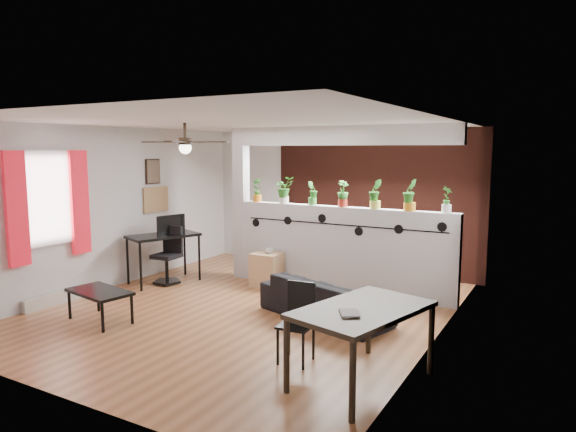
{
  "coord_description": "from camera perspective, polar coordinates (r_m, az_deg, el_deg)",
  "views": [
    {
      "loc": [
        3.93,
        -5.84,
        2.24
      ],
      "look_at": [
        0.33,
        0.6,
        1.28
      ],
      "focal_mm": 32.0,
      "sensor_mm": 36.0,
      "label": 1
    }
  ],
  "objects": [
    {
      "name": "partition_wall",
      "position": [
        8.14,
        6.03,
        -3.7
      ],
      "size": [
        3.6,
        0.18,
        1.35
      ],
      "primitive_type": "cube",
      "color": "#BCBCC1",
      "rests_on": "ground"
    },
    {
      "name": "book",
      "position": [
        4.76,
        5.83,
        -10.7
      ],
      "size": [
        0.26,
        0.28,
        0.02
      ],
      "primitive_type": "imported",
      "rotation": [
        0.0,
        0.0,
        0.54
      ],
      "color": "gray",
      "rests_on": "dining_table"
    },
    {
      "name": "pier_column",
      "position": [
        8.96,
        -5.21,
        1.38
      ],
      "size": [
        0.22,
        0.2,
        2.6
      ],
      "primitive_type": "cube",
      "color": "#BCBCC1",
      "rests_on": "ground"
    },
    {
      "name": "room_shell",
      "position": [
        7.11,
        -4.66,
        -0.2
      ],
      "size": [
        6.3,
        7.1,
        2.9
      ],
      "color": "brown",
      "rests_on": "ground"
    },
    {
      "name": "framed_art",
      "position": [
        9.38,
        -14.79,
        4.81
      ],
      "size": [
        0.03,
        0.34,
        0.44
      ],
      "color": "#8C7259",
      "rests_on": "room_shell"
    },
    {
      "name": "potted_plant_0",
      "position": [
        8.75,
        -3.44,
        3.01
      ],
      "size": [
        0.25,
        0.26,
        0.41
      ],
      "color": "orange",
      "rests_on": "partition_wall"
    },
    {
      "name": "sofa",
      "position": [
        6.95,
        4.15,
        -9.19
      ],
      "size": [
        1.88,
        1.18,
        0.51
      ],
      "primitive_type": "imported",
      "rotation": [
        0.0,
        0.0,
        2.84
      ],
      "color": "black",
      "rests_on": "ground"
    },
    {
      "name": "potted_plant_3",
      "position": [
        8.01,
        6.12,
        2.57
      ],
      "size": [
        0.25,
        0.26,
        0.41
      ],
      "color": "#AD281B",
      "rests_on": "partition_wall"
    },
    {
      "name": "ceiling_header",
      "position": [
        7.99,
        6.21,
        8.89
      ],
      "size": [
        3.6,
        0.18,
        0.3
      ],
      "primitive_type": "cube",
      "color": "silver",
      "rests_on": "room_shell"
    },
    {
      "name": "vine_decal",
      "position": [
        7.98,
        5.8,
        -0.97
      ],
      "size": [
        3.31,
        0.01,
        0.3
      ],
      "color": "black",
      "rests_on": "partition_wall"
    },
    {
      "name": "dining_table",
      "position": [
        5.02,
        8.27,
        -10.88
      ],
      "size": [
        1.16,
        1.54,
        0.75
      ],
      "color": "black",
      "rests_on": "ground"
    },
    {
      "name": "potted_plant_4",
      "position": [
        7.82,
        9.68,
        2.53
      ],
      "size": [
        0.3,
        0.29,
        0.45
      ],
      "color": "#EAE752",
      "rests_on": "partition_wall"
    },
    {
      "name": "office_chair",
      "position": [
        8.86,
        -13.11,
        -4.64
      ],
      "size": [
        0.49,
        0.49,
        0.94
      ],
      "color": "black",
      "rests_on": "ground"
    },
    {
      "name": "potted_plant_1",
      "position": [
        8.48,
        -0.44,
        2.98
      ],
      "size": [
        0.27,
        0.29,
        0.44
      ],
      "color": "white",
      "rests_on": "partition_wall"
    },
    {
      "name": "potted_plant_5",
      "position": [
        7.66,
        13.39,
        2.42
      ],
      "size": [
        0.31,
        0.32,
        0.47
      ],
      "color": "orange",
      "rests_on": "partition_wall"
    },
    {
      "name": "folding_chair",
      "position": [
        5.54,
        1.21,
        -10.9
      ],
      "size": [
        0.37,
        0.37,
        0.84
      ],
      "color": "black",
      "rests_on": "ground"
    },
    {
      "name": "computer_desk",
      "position": [
        8.86,
        -13.68,
        -2.51
      ],
      "size": [
        0.96,
        1.27,
        0.82
      ],
      "color": "black",
      "rests_on": "ground"
    },
    {
      "name": "potted_plant_2",
      "position": [
        8.23,
        2.75,
        2.65
      ],
      "size": [
        0.24,
        0.24,
        0.38
      ],
      "color": "green",
      "rests_on": "partition_wall"
    },
    {
      "name": "cup",
      "position": [
        8.36,
        -2.1,
        -3.84
      ],
      "size": [
        0.13,
        0.13,
        0.1
      ],
      "primitive_type": "imported",
      "rotation": [
        0.0,
        0.0,
        0.03
      ],
      "color": "gray",
      "rests_on": "cube_shelf"
    },
    {
      "name": "monitor",
      "position": [
        8.94,
        -13.06,
        -1.32
      ],
      "size": [
        0.31,
        0.12,
        0.17
      ],
      "primitive_type": "imported",
      "rotation": [
        0.0,
        0.0,
        1.34
      ],
      "color": "black",
      "rests_on": "computer_desk"
    },
    {
      "name": "ceiling_fan",
      "position": [
        7.29,
        -11.36,
        7.87
      ],
      "size": [
        1.19,
        1.19,
        0.43
      ],
      "color": "black",
      "rests_on": "room_shell"
    },
    {
      "name": "window_assembly",
      "position": [
        8.01,
        -25.07,
        1.49
      ],
      "size": [
        0.09,
        1.3,
        1.55
      ],
      "color": "white",
      "rests_on": "room_shell"
    },
    {
      "name": "coffee_table",
      "position": [
        7.19,
        -20.2,
        -8.1
      ],
      "size": [
        0.96,
        0.65,
        0.42
      ],
      "color": "black",
      "rests_on": "ground"
    },
    {
      "name": "potted_plant_6",
      "position": [
        7.54,
        17.24,
        1.87
      ],
      "size": [
        0.24,
        0.23,
        0.38
      ],
      "color": "white",
      "rests_on": "partition_wall"
    },
    {
      "name": "corkboard",
      "position": [
        9.45,
        -14.47,
        1.79
      ],
      "size": [
        0.03,
        0.6,
        0.45
      ],
      "primitive_type": "cube",
      "color": "#9B754B",
      "rests_on": "room_shell"
    },
    {
      "name": "brick_panel",
      "position": [
        9.4,
        9.63,
        1.59
      ],
      "size": [
        3.9,
        0.05,
        2.6
      ],
      "primitive_type": "cube",
      "color": "#983C2C",
      "rests_on": "ground"
    },
    {
      "name": "baseboard_heater",
      "position": [
        8.25,
        -24.46,
        -8.36
      ],
      "size": [
        0.08,
        1.0,
        0.18
      ],
      "primitive_type": "cube",
      "color": "beige",
      "rests_on": "ground"
    },
    {
      "name": "cube_shelf",
      "position": [
        8.46,
        -2.38,
        -5.99
      ],
      "size": [
        0.47,
        0.42,
        0.56
      ],
      "primitive_type": "cube",
      "rotation": [
        0.0,
        0.0,
        0.04
      ],
      "color": "tan",
      "rests_on": "ground"
    }
  ]
}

